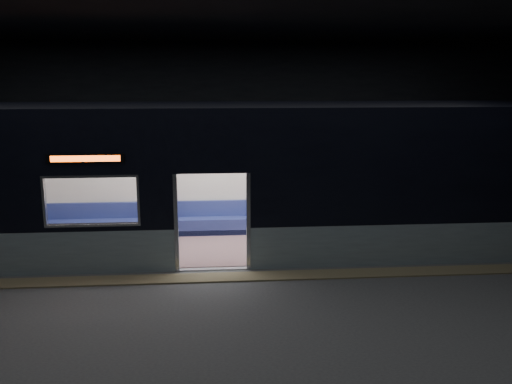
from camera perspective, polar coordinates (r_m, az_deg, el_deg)
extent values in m
cube|color=#47494C|center=(10.50, -4.50, -10.15)|extent=(24.00, 14.00, 0.01)
cube|color=black|center=(9.78, -5.00, 18.03)|extent=(24.00, 14.00, 0.04)
cube|color=black|center=(16.76, -4.74, 7.03)|extent=(24.00, 0.04, 5.00)
cube|color=black|center=(3.10, -4.74, -15.94)|extent=(24.00, 0.04, 5.00)
cube|color=#8C7F59|center=(11.00, -4.51, -8.97)|extent=(22.80, 0.50, 0.03)
cube|color=#94A9B0|center=(12.32, 18.72, -5.13)|extent=(8.30, 0.12, 0.90)
cube|color=black|center=(11.96, 19.23, 2.22)|extent=(8.30, 0.12, 2.30)
cube|color=black|center=(10.86, -4.75, 4.98)|extent=(1.40, 0.12, 1.15)
cube|color=#B7BABC|center=(11.20, -8.40, -3.25)|extent=(0.08, 0.14, 2.05)
cube|color=#B7BABC|center=(11.20, -0.81, -3.12)|extent=(0.08, 0.14, 2.05)
cube|color=black|center=(11.10, -17.50, 3.39)|extent=(1.50, 0.04, 0.18)
cube|color=#FC5311|center=(11.09, -17.51, 3.38)|extent=(1.34, 0.03, 0.12)
cube|color=silver|center=(13.86, -4.67, 2.23)|extent=(18.00, 0.12, 3.20)
cube|color=black|center=(12.24, -4.80, 8.83)|extent=(18.00, 3.00, 0.15)
cube|color=#835F61|center=(12.84, -4.54, -5.83)|extent=(17.76, 2.76, 0.04)
cube|color=silver|center=(12.33, -4.72, 4.53)|extent=(17.76, 2.76, 0.10)
cube|color=navy|center=(13.85, -4.57, -3.53)|extent=(11.00, 0.48, 0.41)
cube|color=navy|center=(13.93, -4.60, -1.71)|extent=(11.00, 0.10, 0.40)
cube|color=#815E61|center=(12.20, -20.34, -6.44)|extent=(4.40, 0.48, 0.41)
cube|color=#815E61|center=(12.18, 11.26, -5.92)|extent=(4.40, 0.48, 0.41)
cylinder|color=silver|center=(11.48, -9.37, -2.15)|extent=(0.04, 0.04, 2.26)
cylinder|color=silver|center=(13.67, -8.62, 0.16)|extent=(0.04, 0.04, 2.26)
cylinder|color=silver|center=(11.47, 0.13, -1.99)|extent=(0.04, 0.04, 2.26)
cylinder|color=silver|center=(13.67, -0.66, 0.30)|extent=(0.04, 0.04, 2.26)
cylinder|color=silver|center=(13.45, -4.70, 3.44)|extent=(11.00, 0.03, 0.03)
cube|color=black|center=(13.65, -10.61, -2.71)|extent=(0.16, 0.44, 0.15)
cube|color=black|center=(13.63, -9.78, -2.70)|extent=(0.16, 0.44, 0.15)
cylinder|color=black|center=(13.52, -10.65, -4.04)|extent=(0.10, 0.10, 0.43)
cylinder|color=black|center=(13.50, -9.81, -4.03)|extent=(0.10, 0.10, 0.43)
cube|color=#C15375|center=(13.81, -10.13, -2.44)|extent=(0.38, 0.21, 0.19)
cylinder|color=#C15375|center=(13.76, -10.17, -1.08)|extent=(0.40, 0.40, 0.49)
sphere|color=tan|center=(13.66, -10.23, 0.33)|extent=(0.20, 0.20, 0.20)
sphere|color=black|center=(13.69, -10.22, 0.51)|extent=(0.21, 0.21, 0.21)
cube|color=black|center=(13.54, -10.45, -2.23)|extent=(0.30, 0.28, 0.12)
cube|color=white|center=(13.96, 3.97, 1.70)|extent=(0.93, 0.03, 0.61)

